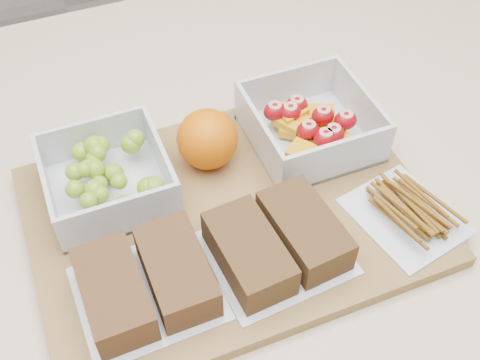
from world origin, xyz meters
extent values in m
cube|color=olive|center=(-0.01, -0.01, 0.91)|extent=(0.42, 0.30, 0.02)
cube|color=silver|center=(-0.12, 0.06, 0.92)|extent=(0.13, 0.13, 0.00)
cube|color=silver|center=(-0.12, 0.12, 0.94)|extent=(0.13, 0.00, 0.05)
cube|color=silver|center=(-0.12, 0.00, 0.94)|extent=(0.13, 0.00, 0.05)
cube|color=silver|center=(-0.06, 0.06, 0.94)|extent=(0.00, 0.12, 0.05)
cube|color=silver|center=(-0.18, 0.06, 0.94)|extent=(0.00, 0.12, 0.05)
sphere|color=olive|center=(-0.14, 0.05, 0.94)|extent=(0.02, 0.02, 0.02)
sphere|color=olive|center=(-0.15, 0.05, 0.95)|extent=(0.02, 0.02, 0.02)
sphere|color=olive|center=(-0.12, 0.09, 0.95)|extent=(0.02, 0.02, 0.02)
sphere|color=olive|center=(-0.11, 0.07, 0.94)|extent=(0.02, 0.02, 0.02)
sphere|color=olive|center=(-0.15, 0.08, 0.95)|extent=(0.02, 0.02, 0.02)
sphere|color=olive|center=(-0.13, 0.06, 0.94)|extent=(0.02, 0.02, 0.02)
sphere|color=olive|center=(-0.14, 0.07, 0.95)|extent=(0.02, 0.02, 0.02)
sphere|color=olive|center=(-0.08, 0.02, 0.95)|extent=(0.02, 0.02, 0.02)
sphere|color=olive|center=(-0.08, 0.10, 0.95)|extent=(0.02, 0.02, 0.02)
sphere|color=olive|center=(-0.12, 0.10, 0.95)|extent=(0.02, 0.02, 0.02)
sphere|color=olive|center=(-0.14, 0.03, 0.95)|extent=(0.02, 0.02, 0.02)
sphere|color=olive|center=(-0.08, 0.10, 0.95)|extent=(0.02, 0.02, 0.02)
sphere|color=olive|center=(-0.11, 0.02, 0.94)|extent=(0.02, 0.02, 0.02)
sphere|color=olive|center=(-0.13, 0.09, 0.94)|extent=(0.02, 0.02, 0.02)
sphere|color=olive|center=(-0.13, 0.08, 0.94)|extent=(0.02, 0.02, 0.02)
sphere|color=olive|center=(-0.12, 0.10, 0.95)|extent=(0.02, 0.02, 0.02)
sphere|color=olive|center=(-0.08, 0.02, 0.95)|extent=(0.02, 0.02, 0.02)
sphere|color=olive|center=(-0.08, 0.02, 0.93)|extent=(0.02, 0.02, 0.02)
sphere|color=olive|center=(-0.13, 0.08, 0.94)|extent=(0.02, 0.02, 0.02)
sphere|color=olive|center=(-0.13, 0.04, 0.94)|extent=(0.02, 0.02, 0.02)
sphere|color=olive|center=(-0.14, 0.11, 0.94)|extent=(0.02, 0.02, 0.02)
sphere|color=olive|center=(-0.11, 0.04, 0.95)|extent=(0.02, 0.02, 0.02)
cube|color=silver|center=(0.12, 0.05, 0.92)|extent=(0.14, 0.14, 0.01)
cube|color=silver|center=(0.12, 0.12, 0.94)|extent=(0.14, 0.01, 0.06)
cube|color=silver|center=(0.12, -0.01, 0.94)|extent=(0.14, 0.01, 0.06)
cube|color=silver|center=(0.19, 0.05, 0.94)|extent=(0.01, 0.13, 0.06)
cube|color=silver|center=(0.05, 0.05, 0.94)|extent=(0.01, 0.13, 0.06)
cube|color=orange|center=(0.12, 0.03, 0.93)|extent=(0.04, 0.04, 0.01)
cube|color=orange|center=(0.11, 0.08, 0.93)|extent=(0.05, 0.06, 0.01)
cube|color=orange|center=(0.13, 0.06, 0.93)|extent=(0.05, 0.05, 0.01)
cube|color=orange|center=(0.15, 0.07, 0.93)|extent=(0.05, 0.05, 0.01)
cube|color=orange|center=(0.10, 0.07, 0.94)|extent=(0.04, 0.05, 0.01)
cube|color=orange|center=(0.11, 0.08, 0.95)|extent=(0.04, 0.03, 0.01)
cube|color=orange|center=(0.09, 0.01, 0.94)|extent=(0.04, 0.05, 0.01)
cube|color=orange|center=(0.14, 0.03, 0.93)|extent=(0.04, 0.04, 0.01)
cube|color=orange|center=(0.11, 0.06, 0.93)|extent=(0.04, 0.04, 0.01)
ellipsoid|color=#9F0711|center=(0.14, 0.05, 0.95)|extent=(0.03, 0.02, 0.02)
ellipsoid|color=#9F0711|center=(0.13, 0.02, 0.95)|extent=(0.03, 0.02, 0.02)
ellipsoid|color=#9F0711|center=(0.09, 0.08, 0.95)|extent=(0.03, 0.02, 0.02)
ellipsoid|color=#9F0711|center=(0.16, 0.04, 0.95)|extent=(0.03, 0.02, 0.02)
ellipsoid|color=#9F0711|center=(0.10, 0.07, 0.95)|extent=(0.03, 0.02, 0.02)
ellipsoid|color=#9F0711|center=(0.12, 0.02, 0.95)|extent=(0.03, 0.02, 0.02)
ellipsoid|color=#9F0711|center=(0.11, 0.04, 0.95)|extent=(0.03, 0.02, 0.02)
ellipsoid|color=#9F0711|center=(0.11, 0.08, 0.95)|extent=(0.03, 0.02, 0.02)
sphere|color=#E06505|center=(0.00, 0.07, 0.95)|extent=(0.07, 0.07, 0.07)
cube|color=silver|center=(-0.12, -0.08, 0.92)|extent=(0.14, 0.12, 0.00)
cube|color=brown|center=(-0.15, -0.08, 0.94)|extent=(0.06, 0.10, 0.04)
cube|color=brown|center=(-0.09, -0.08, 0.94)|extent=(0.06, 0.10, 0.04)
cube|color=silver|center=(0.02, -0.08, 0.92)|extent=(0.14, 0.13, 0.00)
cube|color=#53381C|center=(-0.01, -0.08, 0.94)|extent=(0.06, 0.11, 0.04)
cube|color=#53381C|center=(0.05, -0.08, 0.94)|extent=(0.06, 0.11, 0.04)
cube|color=silver|center=(0.16, -0.09, 0.92)|extent=(0.12, 0.13, 0.00)
camera|label=1|loc=(-0.15, -0.38, 1.43)|focal=45.00mm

